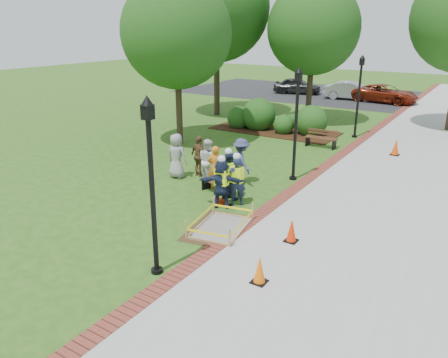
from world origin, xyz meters
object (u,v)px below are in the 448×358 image
Objects in this scene: wet_concrete_pad at (221,222)px; hivis_worker_a at (222,182)px; bench_near at (217,187)px; hivis_worker_c at (228,174)px; lamp_near at (151,175)px; hivis_worker_b at (237,179)px; cone_front at (260,270)px.

wet_concrete_pad is 1.45× the size of hivis_worker_a.
hivis_worker_c is at bearing -16.24° from bench_near.
wet_concrete_pad is at bearing -57.87° from hivis_worker_a.
lamp_near reaches higher than bench_near.
hivis_worker_b is 1.00× the size of hivis_worker_c.
hivis_worker_c is at bearing 102.19° from lamp_near.
cone_front is 4.72m from hivis_worker_b.
lamp_near is (-0.02, -2.83, 2.25)m from wet_concrete_pad.
lamp_near is at bearing -78.53° from hivis_worker_a.
cone_front is at bearing -47.04° from bench_near.
bench_near is 0.33× the size of lamp_near.
cone_front is at bearing -52.59° from hivis_worker_b.
hivis_worker_c is (-1.08, 5.00, -1.59)m from lamp_near.
hivis_worker_a is 0.81m from hivis_worker_c.
bench_near is 0.79× the size of hivis_worker_a.
hivis_worker_a is at bearing -126.92° from hivis_worker_b.
wet_concrete_pad is 2.88m from bench_near.
lamp_near is at bearing -72.21° from bench_near.
hivis_worker_a is (0.80, -0.95, 0.65)m from bench_near.
cone_front is 4.61m from hivis_worker_a.
hivis_worker_c is (0.58, -0.17, 0.66)m from bench_near.
hivis_worker_b is (-0.56, 1.81, 0.66)m from wet_concrete_pad.
wet_concrete_pad is at bearing -54.40° from bench_near.
cone_front is 0.39× the size of hivis_worker_a.
hivis_worker_a reaches higher than cone_front.
lamp_near is (1.66, -5.17, 2.25)m from bench_near.
bench_near is 5.88m from lamp_near.
hivis_worker_b is at bearing 127.41° from cone_front.
lamp_near reaches higher than hivis_worker_a.
hivis_worker_b reaches higher than wet_concrete_pad.
bench_near is at bearing 154.52° from hivis_worker_b.
bench_near is 0.90m from hivis_worker_c.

